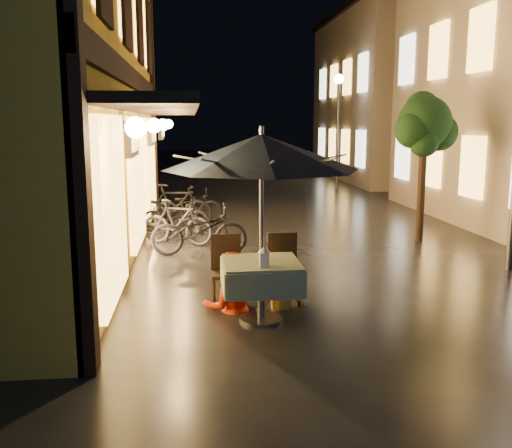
{
  "coord_description": "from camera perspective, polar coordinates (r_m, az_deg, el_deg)",
  "views": [
    {
      "loc": [
        -2.38,
        -6.98,
        2.51
      ],
      "look_at": [
        -1.55,
        0.56,
        1.15
      ],
      "focal_mm": 40.0,
      "sensor_mm": 36.0,
      "label": 1
    }
  ],
  "objects": [
    {
      "name": "person_yellow",
      "position": [
        7.74,
        2.43,
        -3.12
      ],
      "size": [
        1.05,
        0.76,
        1.46
      ],
      "primitive_type": "imported",
      "rotation": [
        0.0,
        0.0,
        3.39
      ],
      "color": "#F4A52B",
      "rests_on": "ground"
    },
    {
      "name": "person_orange",
      "position": [
        7.66,
        -2.66,
        -2.93
      ],
      "size": [
        0.81,
        0.67,
        1.55
      ],
      "primitive_type": "imported",
      "rotation": [
        0.0,
        0.0,
        3.25
      ],
      "color": "red",
      "rests_on": "ground"
    },
    {
      "name": "west_building",
      "position": [
        11.54,
        -24.02,
        15.3
      ],
      "size": [
        5.9,
        11.4,
        7.4
      ],
      "color": "gold",
      "rests_on": "ground"
    },
    {
      "name": "bicycle_0",
      "position": [
        10.89,
        -5.71,
        -0.61
      ],
      "size": [
        1.84,
        0.66,
        0.96
      ],
      "primitive_type": "imported",
      "rotation": [
        0.0,
        0.0,
        1.58
      ],
      "color": "black",
      "rests_on": "ground"
    },
    {
      "name": "bicycle_1",
      "position": [
        11.84,
        -7.87,
        0.17
      ],
      "size": [
        1.61,
        1.06,
        0.94
      ],
      "primitive_type": "imported",
      "rotation": [
        0.0,
        0.0,
        1.14
      ],
      "color": "black",
      "rests_on": "ground"
    },
    {
      "name": "street_tree",
      "position": [
        12.45,
        16.55,
        9.35
      ],
      "size": [
        1.43,
        1.2,
        3.15
      ],
      "color": "black",
      "rests_on": "ground"
    },
    {
      "name": "cafe_chair_right",
      "position": [
        8.02,
        2.74,
        -4.08
      ],
      "size": [
        0.42,
        0.42,
        0.97
      ],
      "color": "black",
      "rests_on": "ground"
    },
    {
      "name": "cafe_chair_left",
      "position": [
        7.93,
        -2.99,
        -4.24
      ],
      "size": [
        0.42,
        0.42,
        0.97
      ],
      "color": "black",
      "rests_on": "ground"
    },
    {
      "name": "east_building_far",
      "position": [
        26.88,
        15.59,
        12.28
      ],
      "size": [
        7.3,
        10.3,
        7.3
      ],
      "color": "tan",
      "rests_on": "ground"
    },
    {
      "name": "streetlamp_far",
      "position": [
        21.66,
        8.22,
        11.16
      ],
      "size": [
        0.36,
        0.36,
        4.23
      ],
      "color": "#59595E",
      "rests_on": "ground"
    },
    {
      "name": "bicycle_4",
      "position": [
        14.39,
        -6.73,
        1.82
      ],
      "size": [
        1.66,
        0.6,
        0.87
      ],
      "primitive_type": "imported",
      "rotation": [
        0.0,
        0.0,
        1.56
      ],
      "color": "black",
      "rests_on": "ground"
    },
    {
      "name": "cafe_table",
      "position": [
        7.25,
        0.52,
        -5.22
      ],
      "size": [
        0.99,
        0.99,
        0.78
      ],
      "color": "#59595E",
      "rests_on": "ground"
    },
    {
      "name": "bicycle_3",
      "position": [
        13.63,
        -8.1,
        1.74
      ],
      "size": [
        1.81,
        0.66,
        1.07
      ],
      "primitive_type": "imported",
      "rotation": [
        0.0,
        0.0,
        1.48
      ],
      "color": "black",
      "rests_on": "ground"
    },
    {
      "name": "patio_umbrella",
      "position": [
        7.0,
        0.55,
        7.2
      ],
      "size": [
        2.44,
        2.44,
        2.46
      ],
      "color": "#59595E",
      "rests_on": "ground"
    },
    {
      "name": "ground",
      "position": [
        7.79,
        11.98,
        -8.85
      ],
      "size": [
        90.0,
        90.0,
        0.0
      ],
      "primitive_type": "plane",
      "color": "black",
      "rests_on": "ground"
    },
    {
      "name": "bicycle_2",
      "position": [
        13.16,
        -8.09,
        0.87
      ],
      "size": [
        1.59,
        0.72,
        0.81
      ],
      "primitive_type": "imported",
      "rotation": [
        0.0,
        0.0,
        1.45
      ],
      "color": "black",
      "rests_on": "ground"
    },
    {
      "name": "table_lantern",
      "position": [
        6.88,
        0.82,
        -3.21
      ],
      "size": [
        0.16,
        0.16,
        0.25
      ],
      "color": "white",
      "rests_on": "cafe_table"
    }
  ]
}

